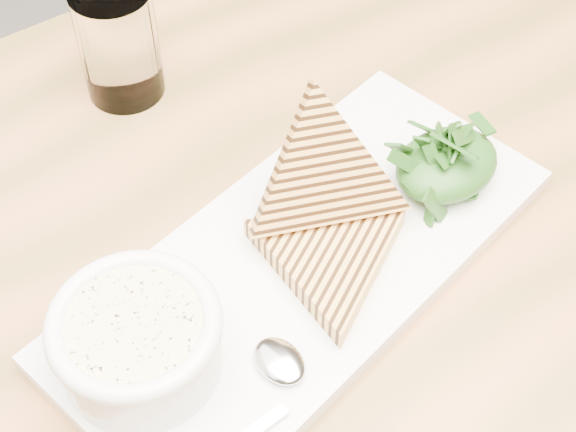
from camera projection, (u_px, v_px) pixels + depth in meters
table_top at (424, 200)px, 0.78m from camera, size 1.24×0.88×0.04m
table_leg_br at (485, 58)px, 1.44m from camera, size 0.06×0.06×0.68m
platter at (304, 264)px, 0.70m from camera, size 0.44×0.25×0.02m
soup_bowl at (139, 346)px, 0.62m from camera, size 0.11×0.11×0.05m
soup at (134, 325)px, 0.60m from camera, size 0.10×0.10×0.01m
bowl_rim at (134, 324)px, 0.60m from camera, size 0.12×0.12×0.01m
sandwich_flat at (330, 259)px, 0.68m from camera, size 0.20×0.20×0.02m
sandwich_lean at (324, 175)px, 0.68m from camera, size 0.20×0.20×0.17m
salad_base at (447, 165)px, 0.73m from camera, size 0.09×0.07×0.04m
arugula_pile at (448, 157)px, 0.73m from camera, size 0.11×0.10×0.05m
spoon_bowl at (280, 361)px, 0.63m from camera, size 0.03×0.04×0.01m
glass_near at (119, 43)px, 0.80m from camera, size 0.07×0.07×0.11m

